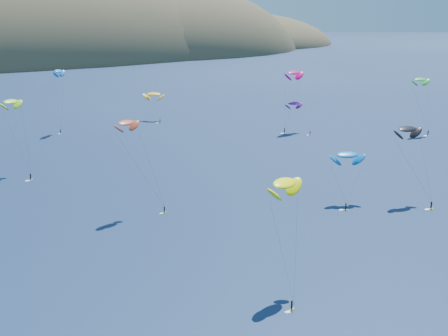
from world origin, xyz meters
name	(u,v)px	position (x,y,z in m)	size (l,w,h in m)	color
island	(6,67)	(39.40, 562.36, -10.74)	(730.00, 300.00, 210.00)	#3D3526
kitesurfer_2	(285,183)	(-3.00, 31.62, 19.54)	(9.96, 12.96, 22.10)	#B3CA16
kitesurfer_3	(11,102)	(-30.59, 135.94, 21.48)	(8.64, 15.79, 23.77)	#B3CA16
kitesurfer_4	(59,71)	(-2.41, 190.44, 23.80)	(7.89, 9.67, 26.06)	#B3CA16
kitesurfer_5	(347,155)	(39.55, 65.70, 12.25)	(10.63, 10.25, 14.81)	#B3CA16
kitesurfer_6	(293,103)	(78.00, 145.38, 11.27)	(7.76, 11.33, 13.40)	#B3CA16
kitesurfer_7	(408,129)	(53.88, 59.66, 18.66)	(8.53, 12.23, 21.07)	#B3CA16
kitesurfer_8	(294,73)	(79.85, 148.45, 22.92)	(12.73, 8.00, 25.70)	#B3CA16
kitesurfer_9	(126,123)	(-12.87, 85.10, 22.18)	(11.49, 9.35, 24.27)	#B3CA16
kitesurfer_11	(154,94)	(39.17, 195.30, 11.21)	(9.78, 14.03, 13.79)	#B3CA16
kitesurfer_13	(420,80)	(119.42, 119.86, 20.97)	(8.39, 8.52, 23.34)	#B3CA16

